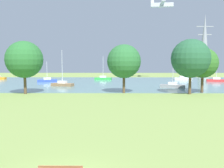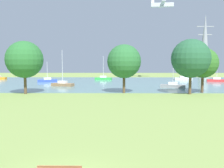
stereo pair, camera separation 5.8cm
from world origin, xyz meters
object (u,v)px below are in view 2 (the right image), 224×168
(sailboat_gray, at_px, (173,85))
(electricity_pylon, at_px, (205,45))
(sailboat_white, at_px, (183,78))
(sailboat_red, at_px, (217,80))
(tree_east_far, at_px, (24,60))
(tree_mid_shore, at_px, (203,63))
(sailboat_blue, at_px, (47,80))
(tree_west_far, at_px, (124,61))
(light_aircraft, at_px, (162,5))
(sailboat_brown, at_px, (63,84))
(sailboat_green, at_px, (103,78))
(tree_west_near, at_px, (191,59))

(sailboat_gray, bearing_deg, electricity_pylon, 63.25)
(sailboat_white, xyz_separation_m, sailboat_red, (6.93, -6.02, -0.01))
(tree_east_far, xyz_separation_m, tree_mid_shore, (28.94, 1.83, -0.54))
(tree_east_far, bearing_deg, sailboat_blue, 96.96)
(sailboat_blue, bearing_deg, electricity_pylon, 31.36)
(tree_west_far, height_order, electricity_pylon, electricity_pylon)
(tree_east_far, relative_size, light_aircraft, 1.00)
(sailboat_red, height_order, sailboat_brown, sailboat_brown)
(sailboat_red, xyz_separation_m, tree_mid_shore, (-11.72, -22.16, 4.49))
(sailboat_green, height_order, tree_east_far, tree_east_far)
(sailboat_gray, xyz_separation_m, tree_west_near, (0.41, -9.53, 5.18))
(sailboat_gray, height_order, tree_east_far, tree_east_far)
(sailboat_red, relative_size, electricity_pylon, 0.26)
(sailboat_white, bearing_deg, sailboat_green, 179.03)
(sailboat_brown, bearing_deg, sailboat_white, 30.27)
(sailboat_blue, xyz_separation_m, tree_east_far, (2.75, -22.53, 5.04))
(tree_west_near, bearing_deg, light_aircraft, 87.22)
(sailboat_white, xyz_separation_m, electricity_pylon, (14.40, 23.52, 10.95))
(sailboat_blue, height_order, tree_west_near, tree_west_near)
(sailboat_gray, height_order, electricity_pylon, electricity_pylon)
(sailboat_brown, bearing_deg, tree_west_far, -41.54)
(sailboat_green, bearing_deg, sailboat_red, -12.23)
(sailboat_blue, distance_m, sailboat_brown, 11.92)
(tree_west_far, bearing_deg, tree_east_far, -175.78)
(sailboat_gray, distance_m, light_aircraft, 31.31)
(tree_west_far, bearing_deg, electricity_pylon, 58.36)
(tree_mid_shore, bearing_deg, tree_west_near, -143.50)
(tree_west_near, distance_m, tree_mid_shore, 3.37)
(sailboat_red, bearing_deg, sailboat_green, 167.77)
(sailboat_white, bearing_deg, tree_mid_shore, -99.64)
(sailboat_gray, bearing_deg, sailboat_blue, 155.37)
(tree_west_far, xyz_separation_m, light_aircraft, (12.01, 31.45, 16.19))
(tree_west_near, xyz_separation_m, tree_mid_shore, (2.65, 1.96, -0.71))
(sailboat_gray, height_order, light_aircraft, light_aircraft)
(tree_mid_shore, xyz_separation_m, electricity_pylon, (19.19, 51.70, 6.47))
(sailboat_blue, bearing_deg, tree_east_far, -83.04)
(sailboat_gray, distance_m, tree_west_near, 10.86)
(sailboat_green, relative_size, tree_west_far, 0.85)
(tree_west_far, bearing_deg, tree_mid_shore, 2.89)
(sailboat_red, bearing_deg, tree_west_far, -137.37)
(tree_west_near, height_order, tree_mid_shore, tree_west_near)
(sailboat_red, bearing_deg, light_aircraft, 145.97)
(tree_west_far, height_order, tree_mid_shore, tree_west_far)
(tree_east_far, bearing_deg, light_aircraft, 49.48)
(sailboat_white, xyz_separation_m, light_aircraft, (-5.85, 2.61, 20.93))
(sailboat_brown, relative_size, tree_west_near, 0.87)
(sailboat_brown, distance_m, tree_west_far, 17.40)
(tree_mid_shore, bearing_deg, sailboat_green, 121.99)
(sailboat_white, relative_size, sailboat_blue, 1.29)
(sailboat_white, xyz_separation_m, tree_mid_shore, (-4.79, -28.18, 4.48))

